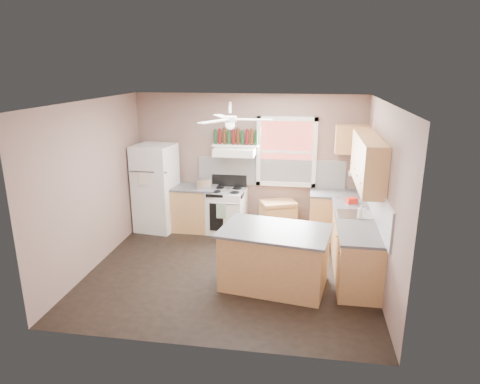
% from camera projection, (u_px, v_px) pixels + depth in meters
% --- Properties ---
extents(floor, '(4.50, 4.50, 0.00)m').
position_uv_depth(floor, '(231.00, 270.00, 6.97)').
color(floor, black).
rests_on(floor, ground).
extents(ceiling, '(4.50, 4.50, 0.00)m').
position_uv_depth(ceiling, '(230.00, 102.00, 6.20)').
color(ceiling, white).
rests_on(ceiling, ground).
extents(wall_back, '(4.50, 0.05, 2.70)m').
position_uv_depth(wall_back, '(248.00, 163.00, 8.50)').
color(wall_back, '#785E54').
rests_on(wall_back, ground).
extents(wall_right, '(0.05, 4.00, 2.70)m').
position_uv_depth(wall_right, '(384.00, 198.00, 6.25)').
color(wall_right, '#785E54').
rests_on(wall_right, ground).
extents(wall_left, '(0.05, 4.00, 2.70)m').
position_uv_depth(wall_left, '(92.00, 185.00, 6.92)').
color(wall_left, '#785E54').
rests_on(wall_left, ground).
extents(backsplash_back, '(2.90, 0.03, 0.55)m').
position_uv_depth(backsplash_back, '(271.00, 173.00, 8.45)').
color(backsplash_back, white).
rests_on(backsplash_back, wall_back).
extents(backsplash_right, '(0.03, 2.60, 0.55)m').
position_uv_depth(backsplash_right, '(377.00, 203.00, 6.59)').
color(backsplash_right, white).
rests_on(backsplash_right, wall_right).
extents(window_view, '(1.00, 0.02, 1.20)m').
position_uv_depth(window_view, '(286.00, 152.00, 8.28)').
color(window_view, maroon).
rests_on(window_view, wall_back).
extents(window_frame, '(1.16, 0.07, 1.36)m').
position_uv_depth(window_frame, '(286.00, 152.00, 8.25)').
color(window_frame, white).
rests_on(window_frame, wall_back).
extents(refrigerator, '(0.82, 0.80, 1.73)m').
position_uv_depth(refrigerator, '(156.00, 188.00, 8.51)').
color(refrigerator, white).
rests_on(refrigerator, floor).
extents(base_cabinet_left, '(0.90, 0.60, 0.86)m').
position_uv_depth(base_cabinet_left, '(194.00, 209.00, 8.61)').
color(base_cabinet_left, '#B37D4A').
rests_on(base_cabinet_left, floor).
extents(counter_left, '(0.92, 0.62, 0.04)m').
position_uv_depth(counter_left, '(193.00, 188.00, 8.48)').
color(counter_left, '#4B4B4E').
rests_on(counter_left, base_cabinet_left).
extents(toaster, '(0.32, 0.26, 0.18)m').
position_uv_depth(toaster, '(203.00, 184.00, 8.34)').
color(toaster, silver).
rests_on(toaster, counter_left).
extents(stove, '(0.76, 0.70, 0.86)m').
position_uv_depth(stove, '(227.00, 211.00, 8.49)').
color(stove, white).
rests_on(stove, floor).
extents(range_hood, '(0.78, 0.50, 0.14)m').
position_uv_depth(range_hood, '(235.00, 152.00, 8.20)').
color(range_hood, white).
rests_on(range_hood, wall_back).
extents(bottle_shelf, '(0.90, 0.26, 0.03)m').
position_uv_depth(bottle_shelf, '(236.00, 145.00, 8.28)').
color(bottle_shelf, white).
rests_on(bottle_shelf, range_hood).
extents(cart, '(0.78, 0.66, 0.66)m').
position_uv_depth(cart, '(278.00, 217.00, 8.44)').
color(cart, '#B37D4A').
rests_on(cart, floor).
extents(base_cabinet_corner, '(1.00, 0.60, 0.86)m').
position_uv_depth(base_cabinet_corner, '(336.00, 216.00, 8.20)').
color(base_cabinet_corner, '#B37D4A').
rests_on(base_cabinet_corner, floor).
extents(base_cabinet_right, '(0.60, 2.20, 0.86)m').
position_uv_depth(base_cabinet_right, '(354.00, 246.00, 6.84)').
color(base_cabinet_right, '#B37D4A').
rests_on(base_cabinet_right, floor).
extents(counter_corner, '(1.02, 0.62, 0.04)m').
position_uv_depth(counter_corner, '(338.00, 194.00, 8.07)').
color(counter_corner, '#4B4B4E').
rests_on(counter_corner, base_cabinet_corner).
extents(counter_right, '(0.62, 2.22, 0.04)m').
position_uv_depth(counter_right, '(356.00, 220.00, 6.71)').
color(counter_right, '#4B4B4E').
rests_on(counter_right, base_cabinet_right).
extents(sink, '(0.55, 0.45, 0.03)m').
position_uv_depth(sink, '(354.00, 215.00, 6.90)').
color(sink, silver).
rests_on(sink, counter_right).
extents(faucet, '(0.03, 0.03, 0.14)m').
position_uv_depth(faucet, '(365.00, 211.00, 6.85)').
color(faucet, silver).
rests_on(faucet, sink).
extents(upper_cabinet_right, '(0.33, 1.80, 0.76)m').
position_uv_depth(upper_cabinet_right, '(368.00, 161.00, 6.63)').
color(upper_cabinet_right, '#B37D4A').
rests_on(upper_cabinet_right, wall_right).
extents(upper_cabinet_corner, '(0.60, 0.33, 0.52)m').
position_uv_depth(upper_cabinet_corner, '(352.00, 139.00, 7.87)').
color(upper_cabinet_corner, '#B37D4A').
rests_on(upper_cabinet_corner, wall_back).
extents(paper_towel, '(0.26, 0.12, 0.12)m').
position_uv_depth(paper_towel, '(356.00, 173.00, 8.07)').
color(paper_towel, white).
rests_on(paper_towel, wall_back).
extents(island, '(1.62, 1.17, 0.86)m').
position_uv_depth(island, '(275.00, 259.00, 6.39)').
color(island, '#B37D4A').
rests_on(island, floor).
extents(island_top, '(1.73, 1.27, 0.04)m').
position_uv_depth(island_top, '(275.00, 231.00, 6.26)').
color(island_top, '#4B4B4E').
rests_on(island_top, island).
extents(ceiling_fan_hub, '(0.20, 0.20, 0.08)m').
position_uv_depth(ceiling_fan_hub, '(230.00, 119.00, 6.27)').
color(ceiling_fan_hub, white).
rests_on(ceiling_fan_hub, ceiling).
extents(soap_bottle, '(0.12, 0.12, 0.23)m').
position_uv_depth(soap_bottle, '(361.00, 212.00, 6.67)').
color(soap_bottle, silver).
rests_on(soap_bottle, counter_right).
extents(red_caddy, '(0.21, 0.18, 0.10)m').
position_uv_depth(red_caddy, '(352.00, 201.00, 7.43)').
color(red_caddy, red).
rests_on(red_caddy, counter_right).
extents(wine_bottles, '(0.86, 0.06, 0.31)m').
position_uv_depth(wine_bottles, '(236.00, 137.00, 8.24)').
color(wine_bottles, '#143819').
rests_on(wine_bottles, bottle_shelf).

